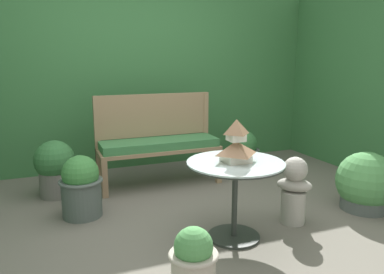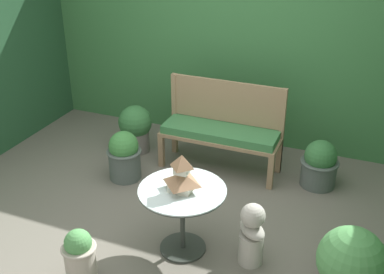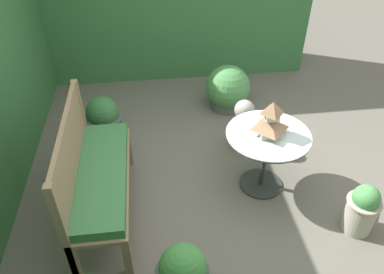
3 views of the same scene
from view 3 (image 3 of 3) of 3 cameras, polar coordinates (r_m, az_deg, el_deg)
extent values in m
plane|color=#666056|center=(3.52, 5.34, -10.75)|extent=(30.00, 30.00, 0.00)
cube|color=#937556|center=(2.99, -9.79, -17.68)|extent=(0.06, 0.06, 0.39)
cube|color=#937556|center=(3.88, -9.61, -1.77)|extent=(0.06, 0.06, 0.39)
cube|color=#937556|center=(3.05, -17.42, -17.92)|extent=(0.06, 0.06, 0.39)
cube|color=#937556|center=(3.92, -15.26, -2.19)|extent=(0.06, 0.06, 0.39)
cube|color=#937556|center=(3.27, -13.48, -6.29)|extent=(1.35, 0.45, 0.04)
cube|color=#387542|center=(3.23, -13.64, -5.47)|extent=(1.30, 0.41, 0.09)
cube|color=#937556|center=(2.81, -18.84, -14.33)|extent=(0.06, 0.06, 1.01)
cube|color=#937556|center=(3.74, -16.17, 1.47)|extent=(0.06, 0.06, 1.01)
cube|color=#937556|center=(3.08, -18.19, -1.72)|extent=(1.30, 0.04, 0.49)
cylinder|color=#2D332D|center=(3.78, 10.42, -6.99)|extent=(0.42, 0.42, 0.02)
cylinder|color=#2D332D|center=(3.57, 10.95, -3.59)|extent=(0.04, 0.04, 0.62)
cylinder|color=silver|center=(3.38, 11.57, 0.41)|extent=(0.76, 0.76, 0.01)
torus|color=#2D332D|center=(3.39, 11.55, 0.25)|extent=(0.76, 0.76, 0.02)
cube|color=beige|center=(3.36, 11.65, 0.91)|extent=(0.19, 0.19, 0.06)
pyramid|color=#936B4C|center=(3.31, 11.83, 2.04)|extent=(0.26, 0.26, 0.10)
cube|color=beige|center=(3.26, 12.00, 3.16)|extent=(0.12, 0.12, 0.05)
pyramid|color=#936B4C|center=(3.22, 12.19, 4.39)|extent=(0.16, 0.16, 0.11)
cylinder|color=#A39E93|center=(4.11, 7.59, 0.17)|extent=(0.21, 0.21, 0.29)
ellipsoid|color=#A39E93|center=(3.99, 7.83, 2.45)|extent=(0.33, 0.32, 0.12)
sphere|color=#A39E93|center=(3.91, 8.00, 4.13)|extent=(0.21, 0.21, 0.21)
cylinder|color=#ADA393|center=(3.54, 24.16, -10.75)|extent=(0.25, 0.25, 0.34)
torus|color=#ADA393|center=(3.43, 24.82, -8.99)|extent=(0.29, 0.29, 0.03)
sphere|color=#4C8E4C|center=(3.39, 25.05, -8.40)|extent=(0.22, 0.22, 0.22)
cylinder|color=#4C5651|center=(4.30, -13.10, 1.43)|extent=(0.38, 0.38, 0.30)
torus|color=#4C5651|center=(4.22, -13.36, 2.92)|extent=(0.41, 0.41, 0.03)
sphere|color=#336B38|center=(4.18, -13.50, 3.74)|extent=(0.35, 0.35, 0.35)
cylinder|color=#4C5651|center=(4.79, 5.34, 5.61)|extent=(0.43, 0.43, 0.19)
torus|color=#4C5651|center=(4.74, 5.40, 6.43)|extent=(0.46, 0.46, 0.03)
sphere|color=#4C8E4C|center=(4.69, 5.47, 7.55)|extent=(0.55, 0.55, 0.55)
torus|color=#4C5651|center=(2.72, -1.42, -20.03)|extent=(0.39, 0.39, 0.03)
sphere|color=#3D7F3D|center=(2.66, -1.44, -19.24)|extent=(0.33, 0.33, 0.33)
camera|label=1|loc=(3.85, 58.29, 0.23)|focal=35.00mm
camera|label=2|loc=(5.69, 47.40, 30.09)|focal=45.00mm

